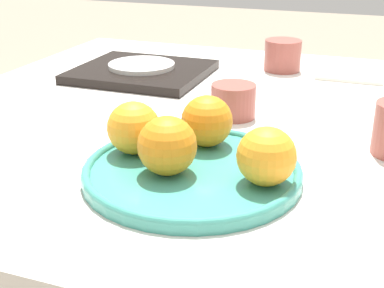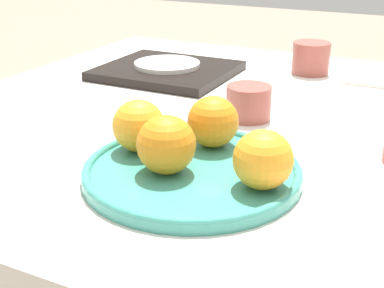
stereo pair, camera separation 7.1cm
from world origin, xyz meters
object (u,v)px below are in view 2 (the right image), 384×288
object	(u,v)px
serving_tray	(167,71)
napkin	(381,80)
orange_1	(213,122)
side_plate	(167,64)
orange_2	(263,160)
orange_0	(166,145)
cup_1	(311,58)
cup_2	(249,102)
orange_3	(139,126)
fruit_platter	(192,171)

from	to	relation	value
serving_tray	napkin	distance (m)	0.47
orange_1	side_plate	xyz separation A→B (m)	(-0.28, 0.37, -0.03)
orange_2	orange_0	bearing A→B (deg)	-173.58
cup_1	orange_1	bearing A→B (deg)	-90.88
orange_0	serving_tray	xyz separation A→B (m)	(-0.26, 0.48, -0.04)
orange_2	cup_1	size ratio (longest dim) A/B	0.90
side_plate	cup_2	world-z (taller)	cup_2
orange_2	orange_1	bearing A→B (deg)	139.41
orange_0	orange_2	xyz separation A→B (m)	(0.13, 0.01, -0.00)
orange_3	side_plate	world-z (taller)	orange_3
fruit_platter	napkin	world-z (taller)	fruit_platter
orange_3	cup_2	distance (m)	0.25
cup_1	cup_2	bearing A→B (deg)	-92.79
orange_0	orange_1	bearing A→B (deg)	80.91
cup_1	side_plate	bearing A→B (deg)	-150.89
orange_1	orange_2	distance (m)	0.15
napkin	cup_2	bearing A→B (deg)	-116.35
orange_0	serving_tray	world-z (taller)	orange_0
serving_tray	cup_1	size ratio (longest dim) A/B	3.38
orange_2	cup_2	distance (m)	0.30
orange_3	side_plate	distance (m)	0.47
fruit_platter	orange_0	distance (m)	0.06
orange_0	napkin	bearing A→B (deg)	73.93
orange_1	side_plate	bearing A→B (deg)	127.39
orange_1	serving_tray	world-z (taller)	orange_1
serving_tray	side_plate	size ratio (longest dim) A/B	1.91
orange_1	side_plate	distance (m)	0.46
orange_3	side_plate	bearing A→B (deg)	113.98
fruit_platter	cup_1	xyz separation A→B (m)	(0.00, 0.61, 0.03)
serving_tray	side_plate	world-z (taller)	side_plate
orange_2	napkin	distance (m)	0.63
orange_1	serving_tray	bearing A→B (deg)	127.39
serving_tray	side_plate	distance (m)	0.02
orange_1	napkin	size ratio (longest dim) A/B	0.53
orange_1	cup_2	bearing A→B (deg)	93.01
cup_1	cup_2	size ratio (longest dim) A/B	1.06
orange_0	orange_3	xyz separation A→B (m)	(-0.07, 0.05, -0.00)
cup_2	fruit_platter	bearing A→B (deg)	-86.24
fruit_platter	side_plate	xyz separation A→B (m)	(-0.29, 0.45, 0.01)
fruit_platter	cup_2	size ratio (longest dim) A/B	3.77
orange_1	fruit_platter	bearing A→B (deg)	-84.71
fruit_platter	side_plate	distance (m)	0.54
fruit_platter	orange_2	size ratio (longest dim) A/B	3.94
fruit_platter	serving_tray	size ratio (longest dim) A/B	1.05
orange_3	serving_tray	world-z (taller)	orange_3
cup_1	serving_tray	bearing A→B (deg)	-150.89
cup_2	napkin	xyz separation A→B (m)	(0.18, 0.35, -0.03)
cup_1	napkin	world-z (taller)	cup_1
orange_0	cup_1	distance (m)	0.64
orange_2	cup_1	bearing A→B (deg)	99.41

